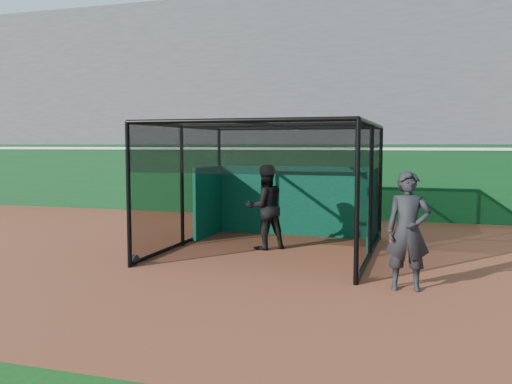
% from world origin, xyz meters
% --- Properties ---
extents(ground, '(120.00, 120.00, 0.00)m').
position_xyz_m(ground, '(0.00, 0.00, 0.00)').
color(ground, brown).
rests_on(ground, ground).
extents(outfield_wall, '(50.00, 0.50, 2.50)m').
position_xyz_m(outfield_wall, '(0.00, 8.50, 1.29)').
color(outfield_wall, '#0A3714').
rests_on(outfield_wall, ground).
extents(grandstand, '(50.00, 7.85, 8.95)m').
position_xyz_m(grandstand, '(0.00, 12.27, 4.48)').
color(grandstand, '#4C4C4F').
rests_on(grandstand, ground).
extents(batting_cage, '(4.64, 5.08, 2.94)m').
position_xyz_m(batting_cage, '(0.80, 2.22, 1.47)').
color(batting_cage, black).
rests_on(batting_cage, ground).
extents(batter, '(1.24, 1.22, 2.01)m').
position_xyz_m(batter, '(0.58, 2.43, 1.01)').
color(batter, black).
rests_on(batter, ground).
extents(on_deck_player, '(0.79, 0.57, 2.04)m').
position_xyz_m(on_deck_player, '(3.95, -0.36, 1.02)').
color(on_deck_player, black).
rests_on(on_deck_player, ground).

